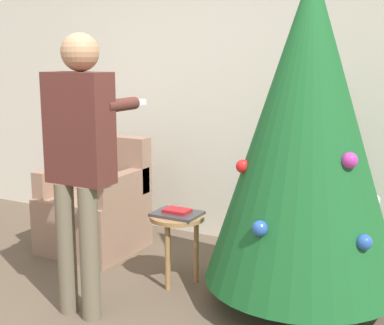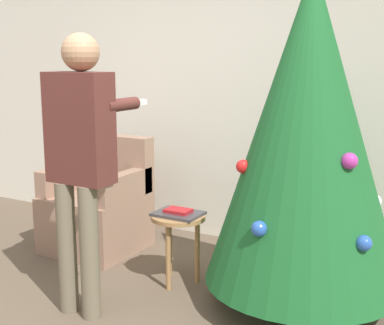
{
  "view_description": "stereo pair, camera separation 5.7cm",
  "coord_description": "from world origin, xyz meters",
  "px_view_note": "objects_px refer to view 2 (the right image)",
  "views": [
    {
      "loc": [
        1.98,
        -2.0,
        1.61
      ],
      "look_at": [
        0.45,
        0.83,
        0.98
      ],
      "focal_mm": 50.0,
      "sensor_mm": 36.0,
      "label": 1
    },
    {
      "loc": [
        2.03,
        -1.97,
        1.61
      ],
      "look_at": [
        0.45,
        0.83,
        0.98
      ],
      "focal_mm": 50.0,
      "sensor_mm": 36.0,
      "label": 2
    }
  ],
  "objects_px": {
    "christmas_tree": "(307,130)",
    "armchair": "(99,209)",
    "side_stool": "(178,227)",
    "person_standing": "(80,149)"
  },
  "relations": [
    {
      "from": "side_stool",
      "to": "person_standing",
      "type": "bearing_deg",
      "value": -114.29
    },
    {
      "from": "christmas_tree",
      "to": "person_standing",
      "type": "bearing_deg",
      "value": -148.4
    },
    {
      "from": "armchair",
      "to": "person_standing",
      "type": "bearing_deg",
      "value": -55.09
    },
    {
      "from": "christmas_tree",
      "to": "person_standing",
      "type": "relative_size",
      "value": 1.23
    },
    {
      "from": "armchair",
      "to": "person_standing",
      "type": "height_order",
      "value": "person_standing"
    },
    {
      "from": "armchair",
      "to": "person_standing",
      "type": "xyz_separation_m",
      "value": [
        0.67,
        -0.96,
        0.71
      ]
    },
    {
      "from": "armchair",
      "to": "side_stool",
      "type": "relative_size",
      "value": 1.85
    },
    {
      "from": "christmas_tree",
      "to": "armchair",
      "type": "distance_m",
      "value": 2.05
    },
    {
      "from": "christmas_tree",
      "to": "side_stool",
      "type": "height_order",
      "value": "christmas_tree"
    },
    {
      "from": "christmas_tree",
      "to": "person_standing",
      "type": "distance_m",
      "value": 1.4
    }
  ]
}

